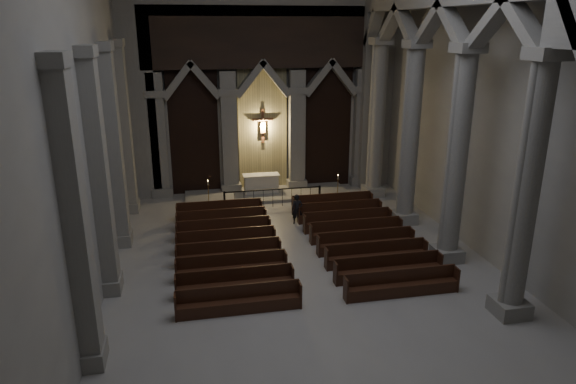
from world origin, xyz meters
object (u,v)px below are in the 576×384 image
object	(u,v)px
candle_stand_left	(209,200)
worshipper	(297,209)
pews	(296,244)
altar_rail	(273,195)
altar	(261,183)
candle_stand_right	(338,194)

from	to	relation	value
candle_stand_left	worshipper	distance (m)	4.87
pews	worshipper	xyz separation A→B (m)	(0.69, 2.90, 0.40)
worshipper	altar_rail	bearing A→B (deg)	116.84
candle_stand_left	worshipper	size ratio (longest dim) A/B	1.01
pews	worshipper	size ratio (longest dim) A/B	6.81
altar	worshipper	distance (m)	4.56
altar	candle_stand_left	bearing A→B (deg)	-153.13
candle_stand_right	altar	bearing A→B (deg)	154.03
altar	pews	size ratio (longest dim) A/B	0.20
altar_rail	candle_stand_right	xyz separation A→B (m)	(3.39, 0.23, -0.25)
altar_rail	candle_stand_right	bearing A→B (deg)	3.93
altar_rail	candle_stand_left	xyz separation A→B (m)	(-3.11, 0.59, -0.25)
altar	altar_rail	xyz separation A→B (m)	(0.28, -2.02, -0.01)
candle_stand_right	candle_stand_left	bearing A→B (deg)	176.89
altar_rail	pews	world-z (taller)	altar_rail
pews	worshipper	bearing A→B (deg)	76.60
altar	altar_rail	world-z (taller)	altar
altar	candle_stand_right	size ratio (longest dim) A/B	1.35
candle_stand_left	altar	bearing A→B (deg)	26.87
altar_rail	candle_stand_left	size ratio (longest dim) A/B	3.48
worshipper	altar	bearing A→B (deg)	113.28
altar	altar_rail	bearing A→B (deg)	-82.17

